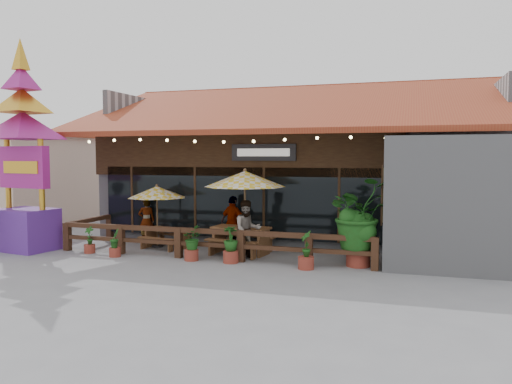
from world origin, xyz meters
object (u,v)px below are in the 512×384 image
(umbrella_left, at_px, (157,192))
(picnic_table_right, at_px, (241,236))
(umbrella_right, at_px, (245,179))
(thai_sign_tower, at_px, (23,131))
(picnic_table_left, at_px, (166,235))
(tropical_plant, at_px, (359,216))

(umbrella_left, xyz_separation_m, picnic_table_right, (3.11, -0.31, -1.28))
(umbrella_right, bearing_deg, thai_sign_tower, -168.22)
(umbrella_left, distance_m, thai_sign_tower, 4.69)
(umbrella_right, height_order, picnic_table_right, umbrella_right)
(picnic_table_right, bearing_deg, picnic_table_left, 176.03)
(picnic_table_left, xyz_separation_m, picnic_table_right, (2.73, -0.19, 0.12))
(thai_sign_tower, height_order, tropical_plant, thai_sign_tower)
(umbrella_left, height_order, picnic_table_right, umbrella_left)
(tropical_plant, bearing_deg, picnic_table_right, 168.95)
(umbrella_right, xyz_separation_m, tropical_plant, (3.58, -0.71, -0.93))
(umbrella_right, xyz_separation_m, thai_sign_tower, (-7.07, -1.47, 1.54))
(umbrella_right, distance_m, thai_sign_tower, 7.39)
(picnic_table_right, xyz_separation_m, tropical_plant, (3.71, -0.73, 0.85))
(umbrella_left, relative_size, picnic_table_left, 1.32)
(picnic_table_left, relative_size, tropical_plant, 0.65)
(umbrella_left, height_order, umbrella_right, umbrella_right)
(umbrella_right, bearing_deg, tropical_plant, -11.26)
(picnic_table_right, relative_size, thai_sign_tower, 0.27)
(umbrella_left, bearing_deg, tropical_plant, -8.64)
(umbrella_left, height_order, picnic_table_left, umbrella_left)
(umbrella_right, relative_size, picnic_table_right, 1.60)
(thai_sign_tower, xyz_separation_m, tropical_plant, (10.65, 0.76, -2.47))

